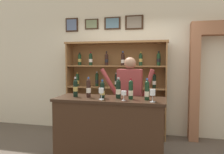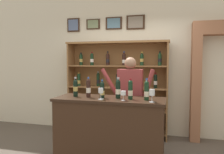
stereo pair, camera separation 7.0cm
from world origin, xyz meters
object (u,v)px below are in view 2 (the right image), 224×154
(wine_glass_center, at_px, (123,93))
(wine_glass_spare, at_px, (101,91))
(tasting_counter, at_px, (110,132))
(shopkeeper, at_px, (130,94))
(tasting_bottle_riserva, at_px, (130,90))
(tasting_bottle_vin_santo, at_px, (76,87))
(wine_glass_left, at_px, (152,93))
(wine_shelf, at_px, (117,86))
(tasting_bottle_rosso, at_px, (102,90))
(tasting_bottle_super_tuscan, at_px, (88,88))
(tasting_bottle_brunello, at_px, (147,90))
(tasting_bottle_chianti, at_px, (118,89))

(wine_glass_center, bearing_deg, wine_glass_spare, 179.53)
(wine_glass_spare, bearing_deg, tasting_counter, 59.84)
(shopkeeper, bearing_deg, tasting_bottle_riserva, -79.26)
(tasting_bottle_vin_santo, relative_size, wine_glass_left, 1.74)
(tasting_bottle_riserva, xyz_separation_m, wine_glass_center, (-0.08, -0.13, -0.04))
(wine_shelf, height_order, tasting_bottle_rosso, wine_shelf)
(tasting_counter, xyz_separation_m, wine_glass_center, (0.24, -0.15, 0.62))
(tasting_bottle_super_tuscan, height_order, tasting_bottle_brunello, same)
(shopkeeper, xyz_separation_m, tasting_bottle_vin_santo, (-0.76, -0.54, 0.16))
(tasting_bottle_super_tuscan, bearing_deg, tasting_bottle_rosso, -4.13)
(tasting_bottle_riserva, relative_size, wine_glass_spare, 1.82)
(tasting_bottle_rosso, height_order, wine_glass_center, tasting_bottle_rosso)
(tasting_bottle_super_tuscan, height_order, wine_glass_spare, tasting_bottle_super_tuscan)
(tasting_counter, xyz_separation_m, tasting_bottle_brunello, (0.55, -0.04, 0.66))
(tasting_counter, distance_m, shopkeeper, 0.77)
(wine_glass_center, bearing_deg, wine_glass_left, -3.02)
(tasting_bottle_super_tuscan, relative_size, tasting_bottle_riserva, 1.02)
(wine_shelf, bearing_deg, tasting_counter, -80.89)
(tasting_bottle_chianti, bearing_deg, wine_glass_left, -19.28)
(tasting_bottle_riserva, bearing_deg, tasting_bottle_vin_santo, 178.44)
(wine_shelf, height_order, tasting_bottle_vin_santo, wine_shelf)
(wine_glass_center, bearing_deg, shopkeeper, 92.42)
(tasting_bottle_riserva, bearing_deg, wine_glass_left, -25.74)
(tasting_bottle_super_tuscan, bearing_deg, wine_glass_spare, -30.25)
(tasting_bottle_rosso, bearing_deg, wine_glass_center, -20.27)
(wine_glass_spare, bearing_deg, tasting_bottle_brunello, 10.18)
(tasting_bottle_vin_santo, distance_m, wine_glass_center, 0.81)
(wine_glass_left, bearing_deg, tasting_bottle_vin_santo, 171.47)
(tasting_bottle_vin_santo, relative_size, tasting_bottle_riserva, 1.01)
(tasting_bottle_vin_santo, distance_m, tasting_bottle_chianti, 0.68)
(shopkeeper, distance_m, tasting_bottle_super_tuscan, 0.79)
(tasting_bottle_super_tuscan, bearing_deg, tasting_bottle_chianti, 1.53)
(shopkeeper, bearing_deg, tasting_bottle_chianti, -98.69)
(tasting_bottle_vin_santo, xyz_separation_m, wine_glass_spare, (0.46, -0.15, -0.02))
(tasting_bottle_riserva, height_order, wine_glass_center, tasting_bottle_riserva)
(tasting_bottle_riserva, bearing_deg, tasting_counter, 176.19)
(tasting_bottle_super_tuscan, xyz_separation_m, tasting_bottle_chianti, (0.46, 0.01, 0.00))
(tasting_bottle_vin_santo, relative_size, tasting_bottle_chianti, 0.98)
(tasting_bottle_vin_santo, distance_m, tasting_bottle_brunello, 1.10)
(wine_glass_spare, bearing_deg, wine_shelf, 95.02)
(tasting_bottle_chianti, xyz_separation_m, tasting_bottle_brunello, (0.42, -0.04, -0.01))
(tasting_counter, xyz_separation_m, tasting_bottle_riserva, (0.32, -0.02, 0.66))
(tasting_bottle_chianti, height_order, wine_glass_left, tasting_bottle_chianti)
(tasting_counter, height_order, shopkeeper, shopkeeper)
(shopkeeper, xyz_separation_m, tasting_bottle_super_tuscan, (-0.54, -0.55, 0.16))
(tasting_bottle_brunello, xyz_separation_m, wine_glass_spare, (-0.64, -0.11, -0.02))
(tasting_bottle_vin_santo, relative_size, tasting_bottle_brunello, 0.98)
(wine_glass_spare, relative_size, wine_glass_left, 0.95)
(shopkeeper, height_order, wine_glass_center, shopkeeper)
(wine_shelf, distance_m, tasting_bottle_vin_santo, 1.44)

